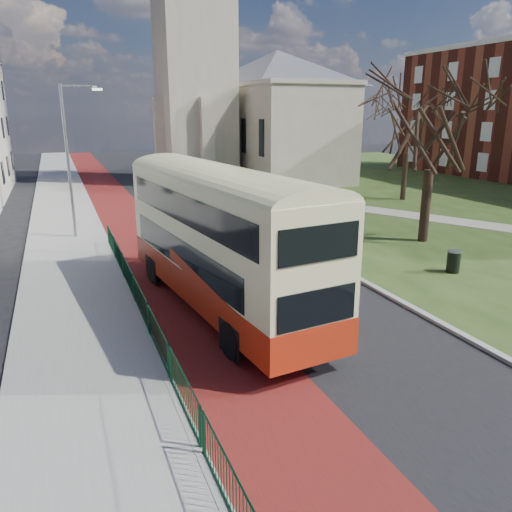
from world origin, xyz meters
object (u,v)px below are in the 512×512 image
streetlamp (70,154)px  bus (219,233)px  winter_tree_far (409,115)px  winter_tree_near (435,110)px  litter_bin (454,261)px

streetlamp → bus: (4.17, -12.74, -1.82)m
streetlamp → winter_tree_far: 24.82m
bus → winter_tree_near: size_ratio=1.21×
winter_tree_far → litter_bin: winter_tree_far is taller
winter_tree_far → streetlamp: bearing=-171.8°
streetlamp → litter_bin: 19.83m
winter_tree_near → bus: bearing=-158.7°
litter_bin → streetlamp: bearing=139.7°
streetlamp → winter_tree_far: (24.49, 3.52, 1.90)m
winter_tree_near → litter_bin: 8.35m
bus → winter_tree_near: (13.07, 5.10, 4.07)m
litter_bin → winter_tree_far: bearing=58.9°
streetlamp → bus: streetlamp is taller
streetlamp → litter_bin: (14.80, -12.56, -4.06)m
streetlamp → winter_tree_far: size_ratio=0.86×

